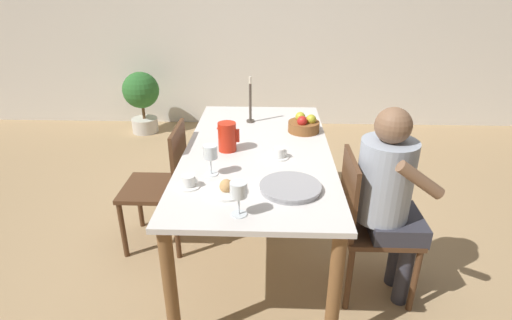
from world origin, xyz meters
TOP-DOWN VIEW (x-y plane):
  - ground_plane at (0.00, 0.00)m, footprint 20.00×20.00m
  - wall_back at (0.00, 2.69)m, footprint 10.00×0.06m
  - dining_table at (0.00, 0.00)m, footprint 0.93×1.81m
  - chair_person_side at (0.65, -0.38)m, footprint 0.42×0.42m
  - chair_opposite at (-0.65, 0.05)m, footprint 0.42×0.42m
  - person_seated at (0.74, -0.42)m, footprint 0.39×0.41m
  - red_pitcher at (-0.19, -0.02)m, footprint 0.14×0.12m
  - wine_glass_water at (-0.25, -0.36)m, footprint 0.08×0.08m
  - wine_glass_juice at (-0.06, -0.77)m, footprint 0.08×0.08m
  - teacup_near_person at (-0.35, -0.51)m, footprint 0.12×0.12m
  - teacup_across at (0.14, -0.13)m, footprint 0.12×0.12m
  - serving_tray at (0.19, -0.53)m, footprint 0.32×0.32m
  - bread_plate at (-0.14, -0.56)m, footprint 0.21×0.21m
  - fruit_bowl at (0.32, 0.33)m, footprint 0.22×0.22m
  - candlestick_tall at (-0.07, 0.52)m, footprint 0.06×0.06m
  - potted_plant at (-1.48, 2.28)m, footprint 0.43×0.43m

SIDE VIEW (x-z plane):
  - ground_plane at x=0.00m, z-range 0.00..0.00m
  - potted_plant at x=-1.48m, z-range 0.08..0.83m
  - chair_person_side at x=0.65m, z-range 0.04..0.93m
  - chair_opposite at x=-0.65m, z-range 0.04..0.93m
  - dining_table at x=0.00m, z-range 0.28..1.05m
  - person_seated at x=0.74m, z-range 0.11..1.30m
  - serving_tray at x=0.19m, z-range 0.77..0.80m
  - bread_plate at x=-0.14m, z-range 0.75..0.82m
  - teacup_near_person at x=-0.35m, z-range 0.77..0.83m
  - teacup_across at x=0.14m, z-range 0.77..0.83m
  - fruit_bowl at x=0.32m, z-range 0.75..0.89m
  - red_pitcher at x=-0.19m, z-range 0.77..0.96m
  - wine_glass_juice at x=-0.06m, z-range 0.81..0.98m
  - wine_glass_water at x=-0.25m, z-range 0.81..0.99m
  - candlestick_tall at x=-0.07m, z-range 0.73..1.08m
  - wall_back at x=0.00m, z-range 0.00..2.60m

